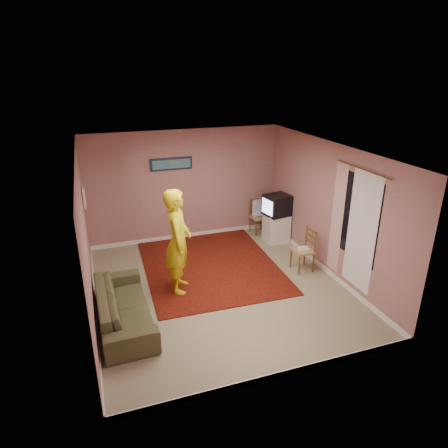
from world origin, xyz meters
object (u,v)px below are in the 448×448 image
object	(u,v)px
crt_tv	(277,205)
person	(178,241)
tv_cabinet	(276,228)
sofa	(124,306)
chair_b	(303,246)
chair_a	(259,213)

from	to	relation	value
crt_tv	person	world-z (taller)	person
tv_cabinet	sofa	xyz separation A→B (m)	(-3.75, -2.13, -0.04)
crt_tv	sofa	world-z (taller)	crt_tv
crt_tv	person	size ratio (longest dim) A/B	0.32
tv_cabinet	chair_b	size ratio (longest dim) A/B	1.39
chair_b	chair_a	bearing A→B (deg)	-179.71
chair_b	sofa	distance (m)	3.69
chair_a	chair_b	xyz separation A→B (m)	(0.05, -2.08, 0.02)
sofa	person	xyz separation A→B (m)	(1.09, 0.72, 0.68)
chair_a	sofa	size ratio (longest dim) A/B	0.23
tv_cabinet	chair_a	distance (m)	0.66
tv_cabinet	chair_b	world-z (taller)	chair_b
crt_tv	sofa	bearing A→B (deg)	-160.05
chair_a	sofa	bearing A→B (deg)	-149.10
tv_cabinet	person	bearing A→B (deg)	-152.19
chair_a	chair_b	bearing A→B (deg)	-95.10
tv_cabinet	sofa	world-z (taller)	tv_cabinet
chair_b	sofa	bearing A→B (deg)	-80.88
chair_a	person	bearing A→B (deg)	-147.50
chair_a	sofa	distance (m)	4.50
tv_cabinet	crt_tv	xyz separation A→B (m)	(-0.01, -0.00, 0.57)
person	tv_cabinet	bearing A→B (deg)	-46.03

